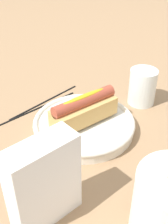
{
  "coord_description": "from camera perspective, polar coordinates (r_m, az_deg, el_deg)",
  "views": [
    {
      "loc": [
        0.37,
        0.36,
        0.41
      ],
      "look_at": [
        0.01,
        -0.01,
        0.05
      ],
      "focal_mm": 46.61,
      "sensor_mm": 36.0,
      "label": 1
    }
  ],
  "objects": [
    {
      "name": "water_glass",
      "position": [
        0.74,
        11.36,
        4.7
      ],
      "size": [
        0.07,
        0.07,
        0.09
      ],
      "color": "white",
      "rests_on": "ground_plane"
    },
    {
      "name": "chopstick_far",
      "position": [
        0.76,
        -7.57,
        2.16
      ],
      "size": [
        0.22,
        0.01,
        0.01
      ],
      "primitive_type": "cylinder",
      "rotation": [
        0.0,
        1.57,
        0.05
      ],
      "color": "black",
      "rests_on": "ground_plane"
    },
    {
      "name": "chopstick_near",
      "position": [
        0.73,
        -8.84,
        0.91
      ],
      "size": [
        0.22,
        0.02,
        0.01
      ],
      "primitive_type": "cylinder",
      "rotation": [
        0.0,
        1.57,
        -0.05
      ],
      "color": "black",
      "rests_on": "ground_plane"
    },
    {
      "name": "serving_bowl",
      "position": [
        0.65,
        0.0,
        -2.44
      ],
      "size": [
        0.23,
        0.23,
        0.03
      ],
      "color": "silver",
      "rests_on": "ground_plane"
    },
    {
      "name": "ground_plane",
      "position": [
        0.66,
        0.91,
        -3.44
      ],
      "size": [
        2.4,
        2.4,
        0.0
      ],
      "primitive_type": "plane",
      "color": "#9E7A56"
    },
    {
      "name": "hotdog_front",
      "position": [
        0.62,
        0.0,
        0.59
      ],
      "size": [
        0.15,
        0.07,
        0.06
      ],
      "color": "tan",
      "rests_on": "serving_bowl"
    },
    {
      "name": "napkin_box",
      "position": [
        0.45,
        -7.91,
        -13.58
      ],
      "size": [
        0.11,
        0.05,
        0.15
      ],
      "primitive_type": "cube",
      "rotation": [
        0.0,
        0.0,
        -0.05
      ],
      "color": "white",
      "rests_on": "ground_plane"
    }
  ]
}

